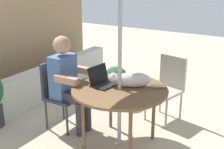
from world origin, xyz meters
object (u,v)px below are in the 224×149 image
(cat, at_px, (131,80))
(patio_table, at_px, (120,93))
(chair_empty, at_px, (168,83))
(laptop, at_px, (101,79))
(potted_plant_near_fence, at_px, (116,82))
(chair_occupied, at_px, (59,89))
(person_seated, at_px, (68,79))

(cat, bearing_deg, patio_table, 146.36)
(chair_empty, relative_size, laptop, 2.65)
(patio_table, distance_m, chair_empty, 0.97)
(patio_table, bearing_deg, potted_plant_near_fence, 32.27)
(chair_empty, bearing_deg, laptop, 152.55)
(chair_occupied, relative_size, chair_empty, 1.00)
(patio_table, distance_m, potted_plant_near_fence, 1.29)
(person_seated, height_order, laptop, person_seated)
(chair_empty, relative_size, person_seated, 0.72)
(person_seated, distance_m, cat, 0.84)
(chair_empty, height_order, cat, chair_empty)
(laptop, height_order, cat, laptop)
(patio_table, bearing_deg, laptop, 87.44)
(cat, bearing_deg, chair_occupied, 97.03)
(person_seated, distance_m, laptop, 0.50)
(patio_table, height_order, cat, cat)
(potted_plant_near_fence, bearing_deg, laptop, -158.26)
(patio_table, distance_m, cat, 0.20)
(patio_table, bearing_deg, chair_occupied, 90.00)
(cat, bearing_deg, person_seated, 98.35)
(laptop, bearing_deg, person_seated, 91.29)
(laptop, bearing_deg, potted_plant_near_fence, 21.74)
(person_seated, bearing_deg, potted_plant_near_fence, -4.30)
(patio_table, xyz_separation_m, cat, (0.12, -0.08, 0.14))
(chair_empty, bearing_deg, chair_occupied, 129.49)
(chair_empty, height_order, person_seated, person_seated)
(patio_table, xyz_separation_m, laptop, (0.01, 0.25, 0.12))
(patio_table, distance_m, person_seated, 0.75)
(chair_occupied, relative_size, person_seated, 0.72)
(patio_table, height_order, laptop, laptop)
(patio_table, height_order, chair_occupied, chair_occupied)
(chair_occupied, relative_size, potted_plant_near_fence, 1.55)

